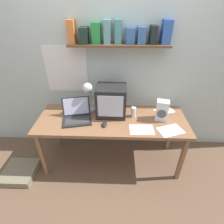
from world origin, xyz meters
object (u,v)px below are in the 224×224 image
juice_glass (133,112)px  loose_paper_near_laptop (171,130)px  floor_cushion (20,172)px  computer_mouse (104,124)px  corner_desk (112,123)px  space_heater (162,111)px  desk_lamp (88,91)px  loose_paper_near_monitor (142,130)px  laptop (77,114)px  crt_monitor (111,101)px  open_notebook (164,111)px

juice_glass → loose_paper_near_laptop: juice_glass is taller
floor_cushion → loose_paper_near_laptop: bearing=2.8°
floor_cushion → computer_mouse: bearing=8.1°
corner_desk → space_heater: (0.59, 0.01, 0.19)m
space_heater → loose_paper_near_laptop: size_ratio=0.80×
desk_lamp → loose_paper_near_laptop: desk_lamp is taller
corner_desk → floor_cushion: size_ratio=4.43×
juice_glass → floor_cushion: 1.69m
juice_glass → loose_paper_near_laptop: bearing=-34.2°
computer_mouse → loose_paper_near_laptop: bearing=-5.4°
desk_lamp → loose_paper_near_monitor: (0.64, -0.36, -0.29)m
juice_glass → desk_lamp: bearing=171.1°
loose_paper_near_laptop → floor_cushion: loose_paper_near_laptop is taller
laptop → juice_glass: bearing=-6.3°
juice_glass → computer_mouse: 0.40m
crt_monitor → desk_lamp: size_ratio=0.93×
crt_monitor → desk_lamp: desk_lamp is taller
loose_paper_near_monitor → open_notebook: (0.34, 0.41, -0.00)m
juice_glass → computer_mouse: juice_glass is taller
loose_paper_near_monitor → floor_cushion: size_ratio=0.67×
loose_paper_near_laptop → loose_paper_near_monitor: bearing=179.4°
loose_paper_near_laptop → space_heater: bearing=108.3°
loose_paper_near_laptop → computer_mouse: bearing=174.6°
desk_lamp → space_heater: 0.92m
corner_desk → floor_cushion: (-1.21, -0.30, -0.62)m
space_heater → computer_mouse: bearing=-154.9°
juice_glass → loose_paper_near_laptop: size_ratio=0.40×
crt_monitor → floor_cushion: size_ratio=0.92×
crt_monitor → loose_paper_near_laptop: bearing=-23.4°
crt_monitor → corner_desk: bearing=-81.5°
corner_desk → loose_paper_near_laptop: 0.70m
laptop → desk_lamp: bearing=37.9°
floor_cushion → open_notebook: bearing=14.9°
laptop → open_notebook: size_ratio=1.37×
juice_glass → space_heater: bearing=-9.7°
corner_desk → loose_paper_near_laptop: (0.67, -0.21, 0.06)m
laptop → open_notebook: bearing=-1.3°
open_notebook → floor_cushion: (-1.90, -0.51, -0.68)m
space_heater → open_notebook: 0.25m
juice_glass → floor_cushion: size_ratio=0.31×
laptop → loose_paper_near_monitor: bearing=-26.5°
corner_desk → juice_glass: (0.26, 0.07, 0.12)m
laptop → juice_glass: size_ratio=3.08×
corner_desk → laptop: laptop is taller
loose_paper_near_monitor → crt_monitor: bearing=138.6°
space_heater → loose_paper_near_monitor: size_ratio=0.92×
desk_lamp → space_heater: bearing=1.0°
desk_lamp → open_notebook: 1.03m
corner_desk → crt_monitor: crt_monitor is taller
loose_paper_near_monitor → loose_paper_near_laptop: (0.32, -0.00, -0.00)m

